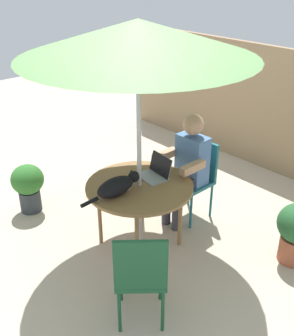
# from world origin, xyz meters

# --- Properties ---
(ground_plane) EXTENTS (14.00, 14.00, 0.00)m
(ground_plane) POSITION_xyz_m (0.00, 0.00, 0.00)
(ground_plane) COLOR #BCAD93
(fence_back) EXTENTS (5.52, 0.08, 1.68)m
(fence_back) POSITION_xyz_m (0.00, 2.48, 0.84)
(fence_back) COLOR #937756
(fence_back) RESTS_ON ground
(patio_table) EXTENTS (1.05, 1.05, 0.71)m
(patio_table) POSITION_xyz_m (0.00, 0.00, 0.65)
(patio_table) COLOR olive
(patio_table) RESTS_ON ground
(patio_umbrella) EXTENTS (2.05, 2.05, 2.24)m
(patio_umbrella) POSITION_xyz_m (0.00, 0.00, 2.09)
(patio_umbrella) COLOR #B7B7BC
(patio_umbrella) RESTS_ON ground
(chair_occupied) EXTENTS (0.40, 0.40, 0.90)m
(chair_occupied) POSITION_xyz_m (0.00, 0.85, 0.53)
(chair_occupied) COLOR #1E606B
(chair_occupied) RESTS_ON ground
(chair_empty) EXTENTS (0.56, 0.56, 0.90)m
(chair_empty) POSITION_xyz_m (0.79, -0.69, 0.53)
(chair_empty) COLOR #194C2D
(chair_empty) RESTS_ON ground
(person_seated) EXTENTS (0.48, 0.48, 1.24)m
(person_seated) POSITION_xyz_m (0.00, 0.69, 0.70)
(person_seated) COLOR #4C72A5
(person_seated) RESTS_ON ground
(laptop) EXTENTS (0.33, 0.29, 0.21)m
(laptop) POSITION_xyz_m (-0.02, 0.24, 0.77)
(laptop) COLOR gray
(laptop) RESTS_ON patio_table
(cat) EXTENTS (0.20, 0.65, 0.17)m
(cat) POSITION_xyz_m (-0.01, -0.26, 0.79)
(cat) COLOR black
(cat) RESTS_ON patio_table
(potted_plant_by_chair) EXTENTS (0.37, 0.37, 0.59)m
(potted_plant_by_chair) POSITION_xyz_m (-1.34, -0.53, 0.34)
(potted_plant_by_chair) COLOR #33383D
(potted_plant_by_chair) RESTS_ON ground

